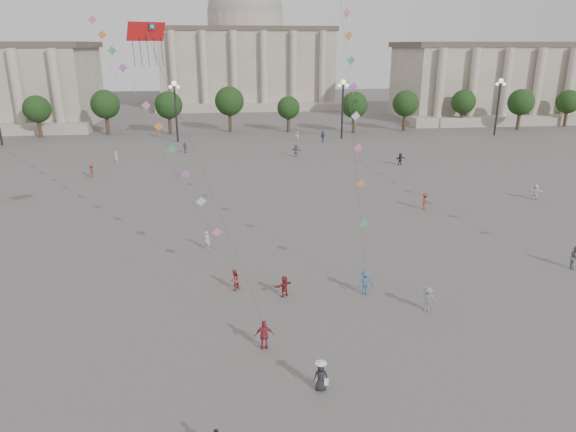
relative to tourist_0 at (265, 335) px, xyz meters
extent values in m
plane|color=#504E4C|center=(4.30, -2.13, -0.91)|extent=(360.00, 360.00, 0.00)
cube|color=gray|center=(79.30, 92.87, 7.09)|extent=(80.00, 22.00, 16.00)
cube|color=#4F4639|center=(79.30, 92.87, 15.69)|extent=(81.60, 22.44, 1.20)
cube|color=gray|center=(4.30, 127.87, 9.09)|extent=(46.00, 30.00, 20.00)
cube|color=#4F4639|center=(4.30, 127.87, 19.69)|extent=(46.92, 30.60, 1.20)
cube|color=gray|center=(4.30, 110.87, 0.09)|extent=(48.30, 4.00, 2.00)
cylinder|color=gray|center=(4.30, 127.87, 21.59)|extent=(21.00, 21.00, 5.00)
sphere|color=gray|center=(4.30, 127.87, 24.09)|extent=(21.00, 21.00, 21.00)
cylinder|color=#392C1C|center=(-37.70, 75.87, 0.85)|extent=(0.70, 0.70, 3.52)
sphere|color=black|center=(-37.70, 75.87, 4.53)|extent=(5.12, 5.12, 5.12)
cylinder|color=#392C1C|center=(-25.70, 75.87, 0.85)|extent=(0.70, 0.70, 3.52)
sphere|color=black|center=(-25.70, 75.87, 4.53)|extent=(5.12, 5.12, 5.12)
cylinder|color=#392C1C|center=(-13.70, 75.87, 0.85)|extent=(0.70, 0.70, 3.52)
sphere|color=black|center=(-13.70, 75.87, 4.53)|extent=(5.12, 5.12, 5.12)
cylinder|color=#392C1C|center=(-1.70, 75.87, 0.85)|extent=(0.70, 0.70, 3.52)
sphere|color=black|center=(-1.70, 75.87, 4.53)|extent=(5.12, 5.12, 5.12)
cylinder|color=#392C1C|center=(10.30, 75.87, 0.85)|extent=(0.70, 0.70, 3.52)
sphere|color=black|center=(10.30, 75.87, 4.53)|extent=(5.12, 5.12, 5.12)
cylinder|color=#392C1C|center=(22.30, 75.87, 0.85)|extent=(0.70, 0.70, 3.52)
sphere|color=black|center=(22.30, 75.87, 4.53)|extent=(5.12, 5.12, 5.12)
cylinder|color=#392C1C|center=(34.30, 75.87, 0.85)|extent=(0.70, 0.70, 3.52)
sphere|color=black|center=(34.30, 75.87, 4.53)|extent=(5.12, 5.12, 5.12)
cylinder|color=#392C1C|center=(46.30, 75.87, 0.85)|extent=(0.70, 0.70, 3.52)
sphere|color=black|center=(46.30, 75.87, 4.53)|extent=(5.12, 5.12, 5.12)
cylinder|color=#392C1C|center=(58.30, 75.87, 0.85)|extent=(0.70, 0.70, 3.52)
sphere|color=black|center=(58.30, 75.87, 4.53)|extent=(5.12, 5.12, 5.12)
cylinder|color=#392C1C|center=(70.30, 75.87, 0.85)|extent=(0.70, 0.70, 3.52)
sphere|color=black|center=(70.30, 75.87, 4.53)|extent=(5.12, 5.12, 5.12)
cylinder|color=#262628|center=(-10.70, 67.87, 4.09)|extent=(0.36, 0.36, 10.00)
sphere|color=#FFE5B2|center=(-10.70, 67.87, 9.29)|extent=(0.90, 0.90, 0.90)
sphere|color=#FFE5B2|center=(-11.40, 67.87, 8.69)|extent=(0.60, 0.60, 0.60)
sphere|color=#FFE5B2|center=(-10.00, 67.87, 8.69)|extent=(0.60, 0.60, 0.60)
cylinder|color=#262628|center=(19.30, 67.87, 4.09)|extent=(0.36, 0.36, 10.00)
sphere|color=#FFE5B2|center=(19.30, 67.87, 9.29)|extent=(0.90, 0.90, 0.90)
sphere|color=#FFE5B2|center=(18.60, 67.87, 8.69)|extent=(0.60, 0.60, 0.60)
sphere|color=#FFE5B2|center=(20.00, 67.87, 8.69)|extent=(0.60, 0.60, 0.60)
cylinder|color=#262628|center=(49.30, 67.87, 4.09)|extent=(0.36, 0.36, 10.00)
sphere|color=#FFE5B2|center=(49.30, 67.87, 9.29)|extent=(0.90, 0.90, 0.90)
sphere|color=#FFE5B2|center=(48.60, 67.87, 8.69)|extent=(0.60, 0.60, 0.60)
sphere|color=#FFE5B2|center=(50.00, 67.87, 8.69)|extent=(0.60, 0.60, 0.60)
imported|color=navy|center=(15.23, 65.12, 0.05)|extent=(1.19, 1.00, 1.90)
imported|color=white|center=(10.71, 65.87, -0.02)|extent=(1.53, 1.54, 1.77)
imported|color=slate|center=(10.88, 3.16, -0.04)|extent=(1.28, 1.01, 1.73)
imported|color=silver|center=(32.47, 26.37, -0.04)|extent=(1.69, 0.85, 1.74)
imported|color=maroon|center=(18.77, 24.34, -0.02)|extent=(1.19, 1.31, 1.77)
imported|color=#222228|center=(23.00, 45.14, -0.03)|extent=(1.71, 1.00, 1.75)
imported|color=silver|center=(-18.14, 51.06, -0.02)|extent=(0.74, 0.77, 1.78)
imported|color=slate|center=(8.74, 52.62, 0.05)|extent=(1.72, 1.57, 1.91)
imported|color=#B9B8B4|center=(-3.77, 15.67, -0.09)|extent=(0.71, 0.63, 1.62)
imported|color=slate|center=(-8.66, 57.91, -0.06)|extent=(1.04, 0.54, 1.69)
imported|color=brown|center=(-19.57, 42.51, -0.02)|extent=(0.74, 1.19, 1.77)
imported|color=#9A2A37|center=(0.00, 0.00, 0.00)|extent=(1.07, 0.47, 1.81)
imported|color=maroon|center=(1.83, 6.35, -0.16)|extent=(1.42, 1.09, 1.50)
imported|color=#9D312A|center=(-1.58, 7.73, -0.14)|extent=(0.93, 0.94, 1.53)
imported|color=#375C7C|center=(7.47, 5.95, 0.00)|extent=(1.23, 0.79, 1.80)
imported|color=slate|center=(24.81, 8.40, 0.01)|extent=(1.08, 1.12, 1.83)
imported|color=black|center=(2.54, -4.01, -0.14)|extent=(0.76, 0.50, 1.52)
cone|color=white|center=(2.54, -4.01, 0.71)|extent=(0.52, 0.52, 0.14)
cylinder|color=white|center=(2.54, -4.01, 0.65)|extent=(0.60, 0.60, 0.02)
cube|color=white|center=(2.79, -4.16, -0.36)|extent=(0.22, 0.10, 0.35)
cube|color=red|center=(-6.04, 5.98, 16.40)|extent=(2.14, 1.61, 1.02)
cube|color=#167D1F|center=(-6.39, 5.94, 16.65)|extent=(0.40, 0.35, 0.34)
cube|color=#1D439D|center=(-5.69, 5.94, 16.65)|extent=(0.40, 0.35, 0.34)
sphere|color=yellow|center=(-6.39, 5.90, 16.65)|extent=(0.20, 0.20, 0.20)
sphere|color=yellow|center=(-5.69, 5.90, 16.65)|extent=(0.20, 0.20, 0.20)
cylinder|color=#3F3F3F|center=(-3.02, 2.99, 8.55)|extent=(0.02, 0.02, 17.86)
cylinder|color=#3F3F3F|center=(-15.56, 30.20, 17.99)|extent=(0.02, 0.02, 63.36)
cube|color=#CB6B8B|center=(-2.69, 9.53, 2.85)|extent=(0.76, 0.25, 0.76)
cube|color=silver|center=(-3.81, 11.32, 4.66)|extent=(0.76, 0.25, 0.76)
cube|color=#A159B2|center=(-4.93, 13.12, 6.33)|extent=(0.76, 0.25, 0.76)
cube|color=#479A64|center=(-6.05, 14.92, 7.92)|extent=(0.76, 0.25, 0.76)
cube|color=orange|center=(-7.17, 16.72, 9.45)|extent=(0.76, 0.25, 0.76)
cube|color=#CB6B8B|center=(-8.29, 18.52, 10.94)|extent=(0.76, 0.25, 0.76)
cube|color=silver|center=(-9.41, 20.31, 12.39)|extent=(0.76, 0.25, 0.76)
cube|color=#A159B2|center=(-10.53, 22.11, 13.80)|extent=(0.76, 0.25, 0.76)
cube|color=#479A64|center=(-11.65, 23.91, 15.19)|extent=(0.76, 0.25, 0.76)
cube|color=orange|center=(-12.77, 25.71, 16.56)|extent=(0.76, 0.25, 0.76)
cube|color=#CB6B8B|center=(-13.88, 27.51, 17.91)|extent=(0.76, 0.25, 0.76)
cube|color=silver|center=(-15.00, 29.31, 19.24)|extent=(0.76, 0.25, 0.76)
cube|color=#479A64|center=(7.66, 7.91, 3.62)|extent=(0.76, 0.25, 0.76)
cube|color=orange|center=(7.86, 9.87, 6.05)|extent=(0.76, 0.25, 0.76)
cube|color=#CB6B8B|center=(8.05, 11.83, 8.30)|extent=(0.76, 0.25, 0.76)
cube|color=silver|center=(8.25, 13.79, 10.43)|extent=(0.76, 0.25, 0.76)
cube|color=#A159B2|center=(8.44, 15.75, 12.49)|extent=(0.76, 0.25, 0.76)
cube|color=#479A64|center=(8.64, 17.71, 14.48)|extent=(0.76, 0.25, 0.76)
cube|color=orange|center=(8.83, 19.67, 16.42)|extent=(0.76, 0.25, 0.76)
cube|color=#CB6B8B|center=(9.03, 21.63, 18.33)|extent=(0.76, 0.25, 0.76)
camera|label=1|loc=(-1.63, -25.51, 15.69)|focal=32.00mm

